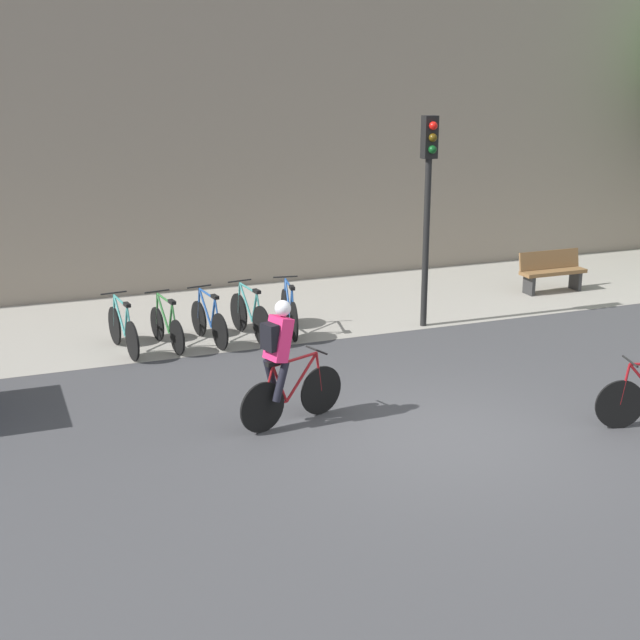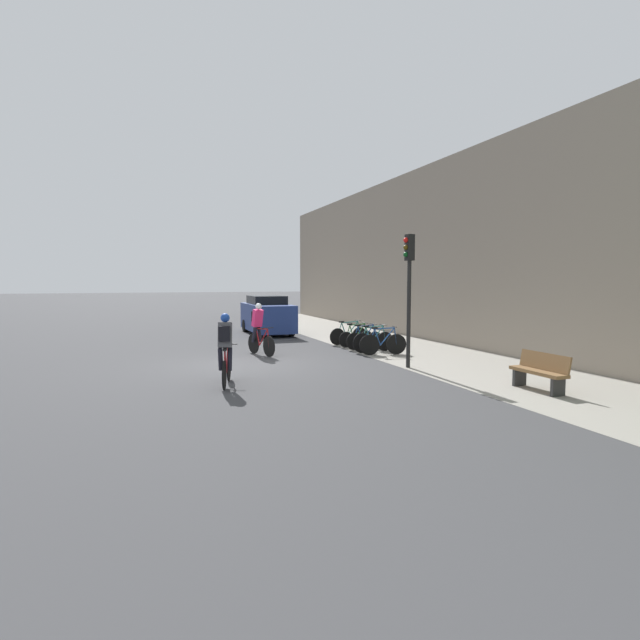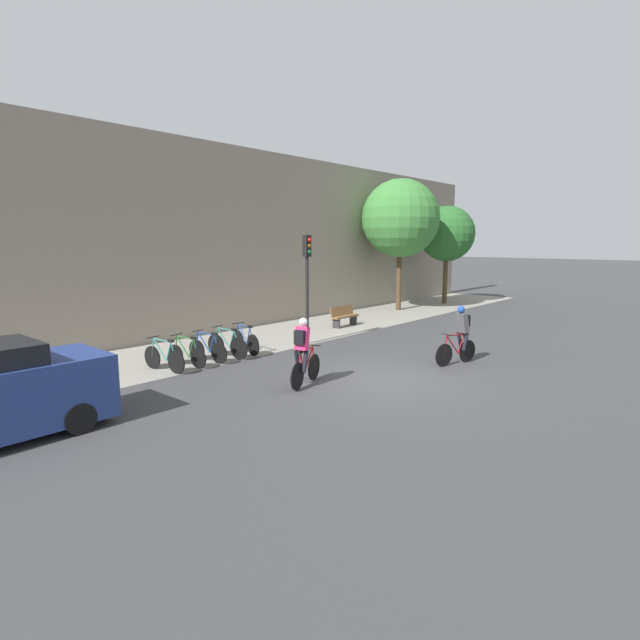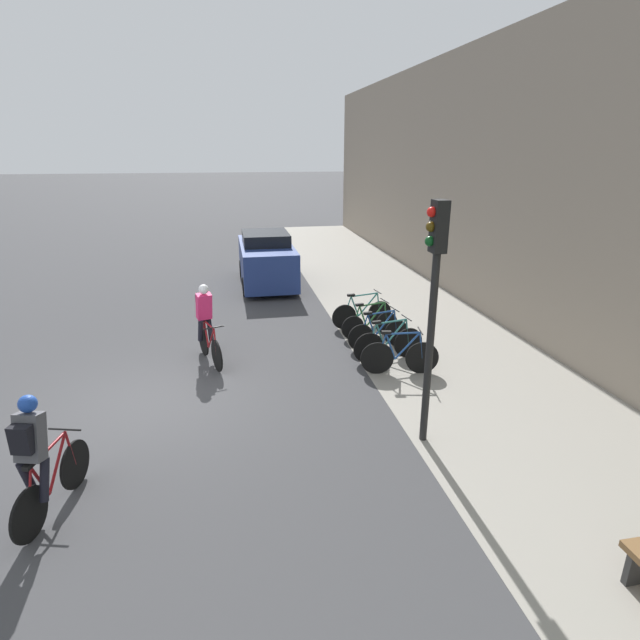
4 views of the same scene
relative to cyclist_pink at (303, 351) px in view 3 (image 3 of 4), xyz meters
name	(u,v)px [view 3 (image 3 of 4)]	position (x,y,z in m)	size (l,w,h in m)	color
ground	(381,379)	(1.91, -1.12, -0.95)	(200.00, 200.00, 0.00)	#3D3D3F
kerb_strip	(225,345)	(1.91, 5.63, -0.94)	(44.00, 4.50, 0.01)	gray
building_facade	(181,239)	(1.91, 8.18, 2.83)	(44.00, 0.60, 7.54)	gray
cyclist_pink	(303,351)	(0.00, 0.00, 0.00)	(1.66, 0.64, 1.80)	black
cyclist_grey	(460,333)	(4.92, -1.93, 0.00)	(1.68, 0.61, 1.79)	black
parked_bike_0	(164,358)	(-1.53, 4.05, -0.54)	(0.46, 1.70, 0.97)	black
parked_bike_1	(187,354)	(-0.77, 4.05, -0.57)	(0.46, 1.55, 0.94)	black
parked_bike_2	(208,349)	(-0.01, 4.05, -0.55)	(0.46, 1.59, 0.96)	black
parked_bike_3	(227,345)	(0.75, 4.05, -0.53)	(0.46, 1.70, 0.99)	black
parked_bike_4	(245,341)	(1.51, 4.05, -0.53)	(0.46, 1.67, 0.99)	black
traffic_light_pole	(307,270)	(4.05, 3.58, 1.75)	(0.26, 0.30, 3.92)	black
bench	(344,316)	(7.85, 4.90, -0.48)	(1.50, 0.44, 0.89)	brown
street_tree_0	(400,219)	(13.95, 5.98, 3.94)	(4.12, 4.12, 6.95)	#4C3823
street_tree_1	(447,234)	(18.26, 5.47, 3.17)	(3.24, 3.24, 5.75)	#4C3823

